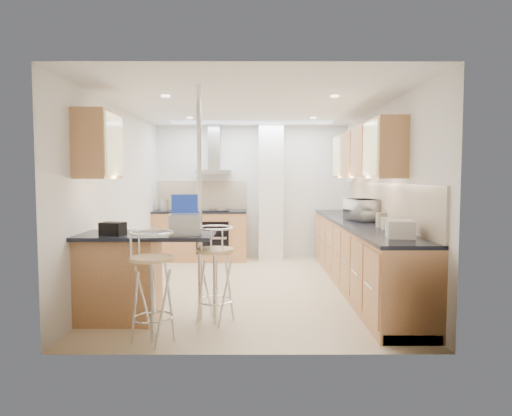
{
  "coord_description": "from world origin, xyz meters",
  "views": [
    {
      "loc": [
        0.06,
        -6.26,
        1.55
      ],
      "look_at": [
        0.07,
        0.2,
        1.1
      ],
      "focal_mm": 32.0,
      "sensor_mm": 36.0,
      "label": 1
    }
  ],
  "objects_px": {
    "laptop": "(184,225)",
    "microwave": "(364,210)",
    "bar_stool_end": "(215,274)",
    "bar_stool_near": "(152,287)",
    "bread_bin": "(400,229)"
  },
  "relations": [
    {
      "from": "laptop",
      "to": "microwave",
      "type": "bearing_deg",
      "value": 29.2
    },
    {
      "from": "laptop",
      "to": "bar_stool_end",
      "type": "height_order",
      "value": "laptop"
    },
    {
      "from": "bar_stool_near",
      "to": "bar_stool_end",
      "type": "relative_size",
      "value": 1.02
    },
    {
      "from": "microwave",
      "to": "bar_stool_end",
      "type": "relative_size",
      "value": 0.53
    },
    {
      "from": "bar_stool_near",
      "to": "bar_stool_end",
      "type": "bearing_deg",
      "value": 52.57
    },
    {
      "from": "bar_stool_end",
      "to": "bread_bin",
      "type": "height_order",
      "value": "bread_bin"
    },
    {
      "from": "bar_stool_near",
      "to": "laptop",
      "type": "bearing_deg",
      "value": 71.56
    },
    {
      "from": "microwave",
      "to": "laptop",
      "type": "height_order",
      "value": "microwave"
    },
    {
      "from": "microwave",
      "to": "bar_stool_end",
      "type": "xyz_separation_m",
      "value": [
        -1.96,
        -1.65,
        -0.56
      ]
    },
    {
      "from": "laptop",
      "to": "bread_bin",
      "type": "distance_m",
      "value": 2.22
    },
    {
      "from": "bar_stool_end",
      "to": "bread_bin",
      "type": "distance_m",
      "value": 1.97
    },
    {
      "from": "microwave",
      "to": "bar_stool_near",
      "type": "bearing_deg",
      "value": 115.98
    },
    {
      "from": "bar_stool_near",
      "to": "bread_bin",
      "type": "height_order",
      "value": "bread_bin"
    },
    {
      "from": "laptop",
      "to": "bar_stool_end",
      "type": "bearing_deg",
      "value": 4.17
    },
    {
      "from": "bar_stool_end",
      "to": "bar_stool_near",
      "type": "bearing_deg",
      "value": 145.04
    }
  ]
}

